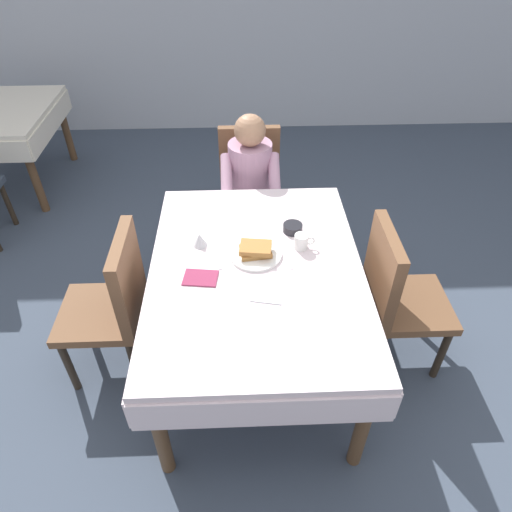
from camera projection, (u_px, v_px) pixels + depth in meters
name	position (u px, v px, depth m)	size (l,w,h in m)	color
ground_plane	(256.00, 356.00, 2.83)	(14.00, 14.00, 0.00)	#3D4756
dining_table_main	(256.00, 280.00, 2.41)	(1.12, 1.52, 0.74)	silver
chair_diner	(250.00, 184.00, 3.38)	(0.44, 0.45, 0.93)	brown
diner_person	(250.00, 178.00, 3.17)	(0.40, 0.43, 1.12)	#B2849E
chair_right_side	(396.00, 292.00, 2.51)	(0.45, 0.44, 0.93)	brown
chair_left_side	(114.00, 300.00, 2.47)	(0.45, 0.44, 0.93)	brown
plate_breakfast	(255.00, 254.00, 2.42)	(0.28, 0.28, 0.02)	white
breakfast_stack	(256.00, 249.00, 2.40)	(0.18, 0.14, 0.05)	#A36B33
cup_coffee	(302.00, 242.00, 2.45)	(0.11, 0.08, 0.08)	white
bowl_butter	(293.00, 228.00, 2.57)	(0.11, 0.11, 0.04)	black
syrup_pitcher	(200.00, 240.00, 2.47)	(0.08, 0.08, 0.07)	silver
fork_left_of_plate	(220.00, 258.00, 2.40)	(0.18, 0.01, 0.01)	silver
knife_right_of_plate	(291.00, 256.00, 2.42)	(0.20, 0.01, 0.01)	silver
spoon_near_edge	(266.00, 302.00, 2.16)	(0.15, 0.01, 0.01)	silver
napkin_folded	(201.00, 278.00, 2.29)	(0.17, 0.12, 0.01)	#8C2D4C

